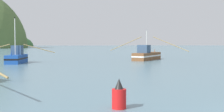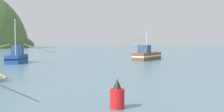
% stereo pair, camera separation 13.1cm
% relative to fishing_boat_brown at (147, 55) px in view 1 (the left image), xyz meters
% --- Properties ---
extents(fishing_boat_brown, '(12.83, 8.92, 5.56)m').
position_rel_fishing_boat_brown_xyz_m(fishing_boat_brown, '(0.00, 0.00, 0.00)').
color(fishing_boat_brown, brown).
rests_on(fishing_boat_brown, ground).
extents(fishing_boat_blue, '(11.68, 6.27, 6.98)m').
position_rel_fishing_boat_brown_xyz_m(fishing_boat_blue, '(-21.55, -6.22, 0.02)').
color(fishing_boat_blue, '#19479E').
rests_on(fishing_boat_blue, ground).
extents(channel_buoy, '(0.69, 0.69, 1.44)m').
position_rel_fishing_boat_brown_xyz_m(channel_buoy, '(-9.18, -37.57, -0.29)').
color(channel_buoy, red).
rests_on(channel_buoy, ground).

